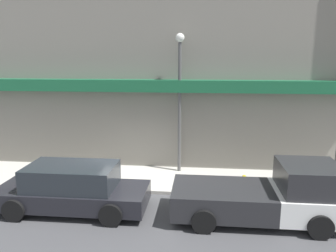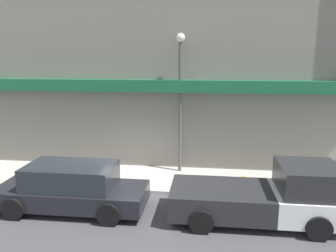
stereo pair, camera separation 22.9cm
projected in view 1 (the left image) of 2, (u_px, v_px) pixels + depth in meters
The scene contains 7 objects.
ground_plane at pixel (130, 193), 12.02m from camera, with size 80.00×80.00×0.00m, color #424244.
sidewalk at pixel (137, 178), 13.36m from camera, with size 36.00×2.77×0.12m.
building at pixel (147, 39), 15.00m from camera, with size 19.80×3.80×11.46m.
pickup_truck at pixel (268, 195), 9.93m from camera, with size 5.10×2.24×1.80m.
parked_car at pixel (72, 188), 10.55m from camera, with size 4.84×2.03×1.53m.
fire_hydrant at pixel (244, 182), 11.95m from camera, with size 0.17×0.17×0.58m.
street_lamp at pixel (180, 88), 13.36m from camera, with size 0.36×0.36×5.72m.
Camera 1 is at (2.52, -11.07, 4.86)m, focal length 35.00 mm.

